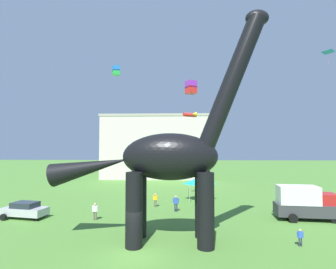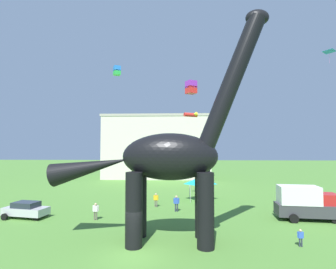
% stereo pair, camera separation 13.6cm
% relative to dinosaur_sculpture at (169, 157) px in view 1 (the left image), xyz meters
% --- Properties ---
extents(ground_plane, '(240.00, 240.00, 0.00)m').
position_rel_dinosaur_sculpture_xyz_m(ground_plane, '(-2.07, -2.53, -6.20)').
color(ground_plane, '#4C7F33').
extents(dinosaur_sculpture, '(16.40, 3.48, 17.15)m').
position_rel_dinosaur_sculpture_xyz_m(dinosaur_sculpture, '(0.00, 0.00, 0.00)').
color(dinosaur_sculpture, black).
rests_on(dinosaur_sculpture, ground_plane).
extents(parked_sedan_left, '(4.45, 2.50, 1.55)m').
position_rel_dinosaur_sculpture_xyz_m(parked_sedan_left, '(-14.23, 5.85, -5.40)').
color(parked_sedan_left, '#B7B7BC').
rests_on(parked_sedan_left, ground_plane).
extents(parked_box_truck, '(5.79, 2.66, 3.20)m').
position_rel_dinosaur_sculpture_xyz_m(parked_box_truck, '(12.75, 6.31, -4.55)').
color(parked_box_truck, '#38383D').
rests_on(parked_box_truck, ground_plane).
extents(person_near_flyer, '(0.45, 0.20, 1.20)m').
position_rel_dinosaur_sculpture_xyz_m(person_near_flyer, '(9.17, -0.50, -5.48)').
color(person_near_flyer, '#2D3347').
rests_on(person_near_flyer, ground_plane).
extents(person_vendor_side, '(0.60, 0.26, 1.59)m').
position_rel_dinosaur_sculpture_xyz_m(person_vendor_side, '(-7.19, 5.43, -5.24)').
color(person_vendor_side, '#6B6056').
rests_on(person_vendor_side, ground_plane).
extents(person_photographer, '(0.62, 0.27, 1.66)m').
position_rel_dinosaur_sculpture_xyz_m(person_photographer, '(3.03, 9.53, -5.19)').
color(person_photographer, '#2D3347').
rests_on(person_photographer, ground_plane).
extents(person_strolling_adult, '(0.63, 0.28, 1.69)m').
position_rel_dinosaur_sculpture_xyz_m(person_strolling_adult, '(0.42, 9.01, -5.17)').
color(person_strolling_adult, '#2D3347').
rests_on(person_strolling_adult, ground_plane).
extents(person_far_spectator, '(0.58, 0.26, 1.55)m').
position_rel_dinosaur_sculpture_xyz_m(person_far_spectator, '(-1.97, 11.10, -5.26)').
color(person_far_spectator, '#6B6056').
rests_on(person_far_spectator, ground_plane).
extents(festival_canopy_tent, '(3.15, 3.15, 3.00)m').
position_rel_dinosaur_sculpture_xyz_m(festival_canopy_tent, '(3.45, 15.03, -3.66)').
color(festival_canopy_tent, '#B2B2B7').
rests_on(festival_canopy_tent, ground_plane).
extents(kite_apex, '(1.22, 1.22, 1.29)m').
position_rel_dinosaur_sculpture_xyz_m(kite_apex, '(-8.10, 17.04, 11.54)').
color(kite_apex, '#287AE5').
extents(kite_mid_center, '(1.89, 1.94, 0.55)m').
position_rel_dinosaur_sculpture_xyz_m(kite_mid_center, '(2.33, 14.59, 4.89)').
color(kite_mid_center, red).
extents(kite_high_right, '(1.01, 1.01, 1.05)m').
position_rel_dinosaur_sculpture_xyz_m(kite_high_right, '(1.74, 2.01, 5.61)').
color(kite_high_right, purple).
extents(kite_near_low, '(1.19, 1.27, 1.25)m').
position_rel_dinosaur_sculpture_xyz_m(kite_near_low, '(15.31, 6.32, 9.97)').
color(kite_near_low, '#287AE5').
extents(background_building_block, '(23.73, 9.55, 13.92)m').
position_rel_dinosaur_sculpture_xyz_m(background_building_block, '(-4.30, 39.98, 0.77)').
color(background_building_block, beige).
rests_on(background_building_block, ground_plane).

